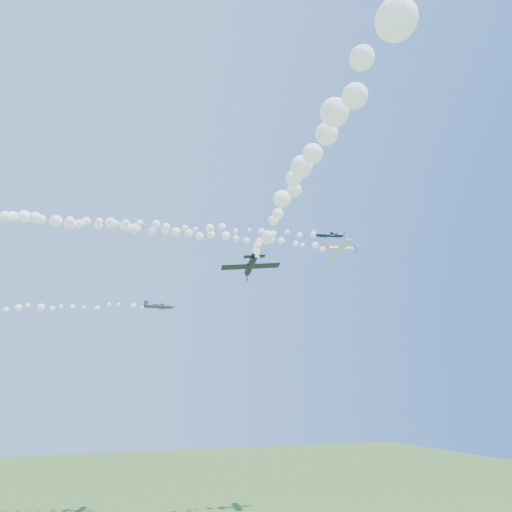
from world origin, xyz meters
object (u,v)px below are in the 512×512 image
object	(u,v)px
plane_white	(340,249)
plane_grey	(159,306)
plane_navy	(328,235)
plane_black	(251,265)

from	to	relation	value
plane_white	plane_grey	size ratio (longest dim) A/B	1.15
plane_navy	plane_grey	size ratio (longest dim) A/B	1.01
plane_white	plane_black	xyz separation A→B (m)	(-28.29, -24.19, -13.59)
plane_white	plane_black	distance (m)	39.63
plane_white	plane_navy	xyz separation A→B (m)	(-6.34, -6.45, -0.08)
plane_white	plane_grey	world-z (taller)	plane_white
plane_navy	plane_grey	distance (m)	37.17
plane_white	plane_grey	xyz separation A→B (m)	(-35.15, 13.69, -12.16)
plane_white	plane_black	size ratio (longest dim) A/B	1.03
plane_navy	plane_grey	world-z (taller)	plane_navy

